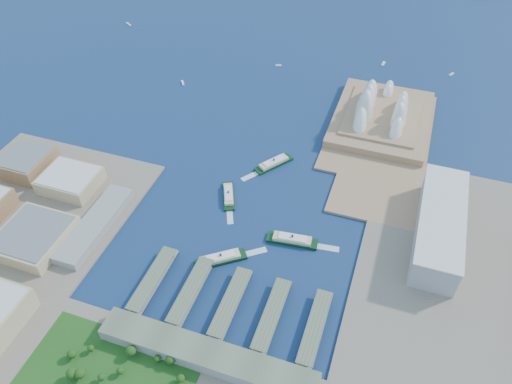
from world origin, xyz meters
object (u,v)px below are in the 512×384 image
at_px(toaster_building, 439,226).
at_px(ferry_c, 221,257).
at_px(ferry_a, 228,194).
at_px(ferry_d, 292,238).
at_px(opera_house, 385,104).
at_px(ferry_b, 274,162).

relative_size(toaster_building, ferry_c, 2.83).
xyz_separation_m(ferry_a, ferry_d, (91.59, -43.52, 0.68)).
distance_m(opera_house, ferry_d, 263.60).
relative_size(opera_house, toaster_building, 1.16).
height_order(ferry_a, ferry_d, ferry_d).
distance_m(ferry_a, ferry_d, 101.40).
height_order(ferry_b, ferry_d, ferry_d).
xyz_separation_m(toaster_building, ferry_c, (-211.22, -105.57, -15.32)).
height_order(toaster_building, ferry_d, toaster_building).
relative_size(ferry_a, ferry_d, 0.87).
bearing_deg(ferry_b, opera_house, 85.24).
xyz_separation_m(opera_house, ferry_c, (-121.22, -305.57, -26.82)).
height_order(toaster_building, ferry_a, toaster_building).
bearing_deg(ferry_b, ferry_c, -56.66).
bearing_deg(opera_house, toaster_building, -65.77).
height_order(opera_house, toaster_building, opera_house).
height_order(ferry_a, ferry_c, ferry_c).
bearing_deg(ferry_b, ferry_d, -28.44).
bearing_deg(ferry_d, ferry_a, 58.28).
bearing_deg(ferry_a, opera_house, 30.89).
bearing_deg(ferry_c, ferry_a, -20.19).
xyz_separation_m(ferry_a, ferry_b, (33.26, 74.20, 0.47)).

